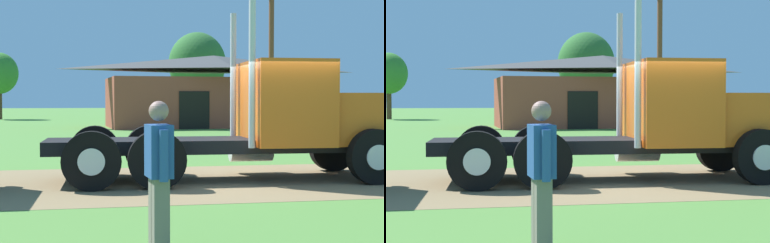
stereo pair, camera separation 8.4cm
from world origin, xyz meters
TOP-DOWN VIEW (x-y plane):
  - ground_plane at (0.00, 0.00)m, footprint 200.00×200.00m
  - dirt_track at (0.00, 0.00)m, footprint 120.00×5.21m
  - truck_foreground_white at (0.28, 0.17)m, footprint 7.85×2.75m
  - visitor_standing_near at (-2.98, -5.31)m, footprint 0.30×0.61m
  - shed_building at (3.79, 23.38)m, footprint 14.21×6.72m
  - utility_pole_far at (5.05, 15.57)m, footprint 2.20×0.26m
  - tree_mid at (5.30, 37.57)m, footprint 5.08×5.08m

SIDE VIEW (x-z plane):
  - ground_plane at x=0.00m, z-range 0.00..0.00m
  - dirt_track at x=0.00m, z-range 0.00..0.01m
  - visitor_standing_near at x=-2.98m, z-range 0.07..1.80m
  - truck_foreground_white at x=0.28m, z-range -0.63..3.10m
  - shed_building at x=3.79m, z-range -0.08..4.42m
  - utility_pole_far at x=5.05m, z-range 0.25..7.69m
  - tree_mid at x=5.30m, z-range 1.01..8.65m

